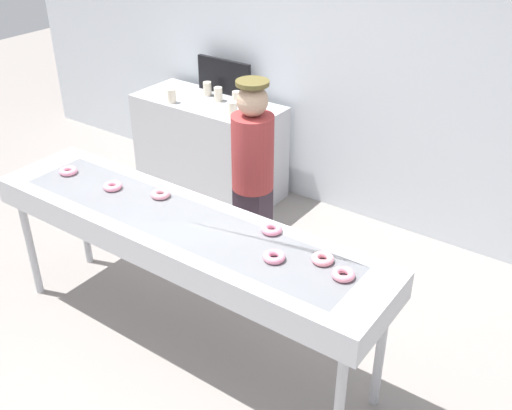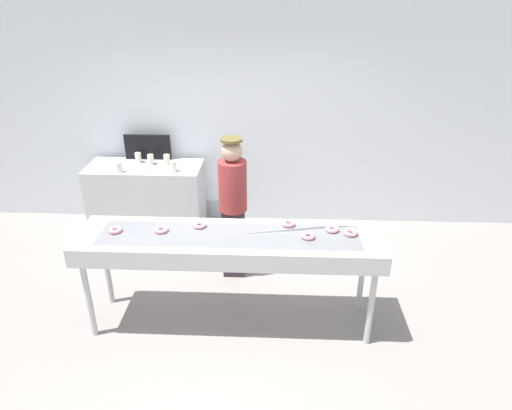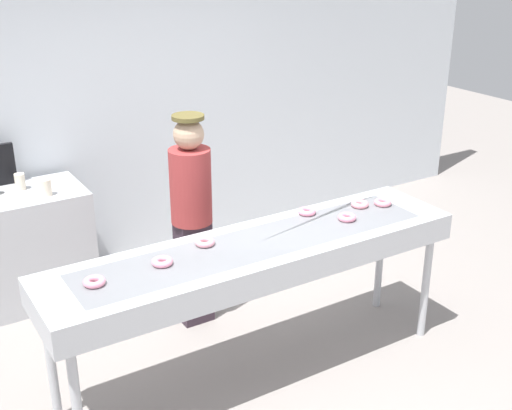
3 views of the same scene
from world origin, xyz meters
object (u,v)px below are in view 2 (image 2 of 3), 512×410
Objects in this scene: strawberry_donut_2 at (351,233)px; strawberry_donut_3 at (308,236)px; worker_baker at (233,203)px; paper_cup_3 at (151,159)px; menu_display at (148,147)px; strawberry_donut_1 at (115,230)px; strawberry_donut_5 at (161,230)px; paper_cup_2 at (138,158)px; strawberry_donut_6 at (200,225)px; fryer_conveyor at (229,244)px; prep_counter at (148,199)px; paper_cup_1 at (174,166)px; paper_cup_4 at (167,159)px; paper_cup_0 at (119,167)px; strawberry_donut_0 at (332,229)px; strawberry_donut_4 at (289,223)px.

strawberry_donut_2 and strawberry_donut_3 have the same top height.
worker_baker reaches higher than paper_cup_3.
strawberry_donut_1 is at bearing -83.64° from menu_display.
paper_cup_2 reaches higher than strawberry_donut_5.
strawberry_donut_2 is 3.11m from menu_display.
strawberry_donut_6 is at bearing 17.30° from strawberry_donut_5.
paper_cup_3 is (-1.90, 1.90, -0.01)m from strawberry_donut_3.
strawberry_donut_3 is (0.71, -0.01, 0.11)m from fryer_conveyor.
paper_cup_1 is at bearing -20.57° from prep_counter.
paper_cup_4 reaches higher than strawberry_donut_1.
worker_baker is 1.64m from prep_counter.
paper_cup_3 is at bearing 41.97° from paper_cup_0.
strawberry_donut_0 is at bearing 3.06° from strawberry_donut_1.
paper_cup_0 is 0.21× the size of menu_display.
strawberry_donut_0 is at bearing -40.71° from paper_cup_1.
strawberry_donut_5 is at bearing -69.96° from prep_counter.
paper_cup_4 is at bearing 88.34° from strawberry_donut_1.
fryer_conveyor is 21.48× the size of paper_cup_4.
strawberry_donut_0 reaches higher than fryer_conveyor.
strawberry_donut_0 is at bearing 146.52° from worker_baker.
strawberry_donut_0 is 0.21× the size of menu_display.
paper_cup_0 is 0.55m from menu_display.
fryer_conveyor is 0.72m from strawberry_donut_3.
paper_cup_2 is (-1.91, 1.73, -0.01)m from strawberry_donut_4.
strawberry_donut_5 is at bearing 55.83° from worker_baker.
paper_cup_4 reaches higher than strawberry_donut_6.
strawberry_donut_4 reaches higher than prep_counter.
strawberry_donut_6 is at bearing -68.19° from paper_cup_4.
fryer_conveyor is at bearing -62.85° from paper_cup_1.
strawberry_donut_6 is at bearing -59.52° from prep_counter.
strawberry_donut_6 is at bearing 9.68° from strawberry_donut_1.
fryer_conveyor is at bearing -46.55° from paper_cup_0.
prep_counter is at bearing -36.40° from worker_baker.
paper_cup_2 is at bearing 121.09° from strawberry_donut_6.
strawberry_donut_3 is 0.97× the size of paper_cup_3.
menu_display is (-1.23, 1.25, 0.19)m from worker_baker.
menu_display reaches higher than paper_cup_3.
paper_cup_1 is at bearing 139.29° from strawberry_donut_0.
paper_cup_3 reaches higher than strawberry_donut_4.
strawberry_donut_0 is 0.09× the size of prep_counter.
paper_cup_4 is at bearing 120.29° from paper_cup_1.
paper_cup_0 reaches higher than strawberry_donut_2.
strawberry_donut_1 is 0.09× the size of prep_counter.
strawberry_donut_2 is at bearing -38.56° from paper_cup_3.
strawberry_donut_4 is 2.60m from menu_display.
worker_baker reaches higher than strawberry_donut_4.
menu_display is at bearing 138.46° from strawberry_donut_0.
worker_baker is 1.74m from paper_cup_2.
strawberry_donut_1 is 2.14m from strawberry_donut_2.
worker_baker reaches higher than strawberry_donut_3.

